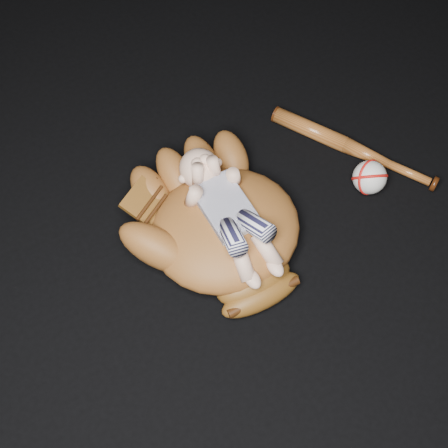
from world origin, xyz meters
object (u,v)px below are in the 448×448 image
object	(u,v)px
baseball_glove	(225,225)
newborn_baby	(232,215)
baseball_bat	(354,149)
baseball	(370,177)

from	to	relation	value
baseball_glove	newborn_baby	distance (m)	0.05
baseball_bat	newborn_baby	bearing A→B (deg)	-171.86
baseball_glove	newborn_baby	size ratio (longest dim) A/B	1.40
baseball	baseball_bat	bearing A→B (deg)	72.08
baseball_glove	baseball	world-z (taller)	baseball_glove
newborn_baby	baseball_bat	distance (m)	0.43
baseball_glove	newborn_baby	bearing A→B (deg)	-41.03
baseball	baseball_glove	bearing A→B (deg)	172.30
baseball	newborn_baby	bearing A→B (deg)	173.67
baseball_glove	baseball_bat	world-z (taller)	baseball_glove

